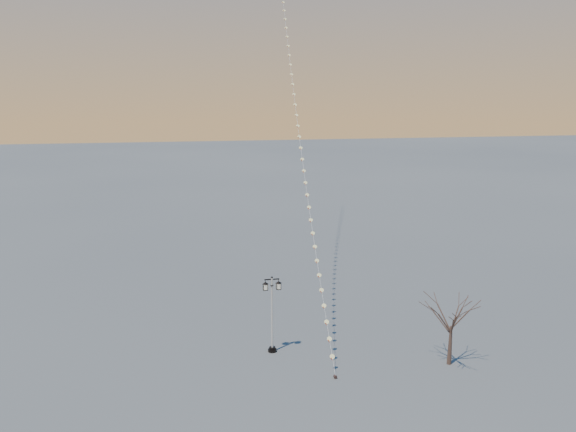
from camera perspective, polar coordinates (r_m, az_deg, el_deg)
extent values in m
plane|color=#545655|center=(31.27, 3.24, -15.81)|extent=(300.00, 300.00, 0.00)
cylinder|color=black|center=(34.39, -1.54, -12.95)|extent=(0.50, 0.50, 0.14)
cylinder|color=black|center=(34.34, -1.54, -12.74)|extent=(0.36, 0.36, 0.13)
cylinder|color=beige|center=(33.49, -1.56, -9.38)|extent=(0.12, 0.12, 4.20)
cylinder|color=black|center=(32.93, -1.57, -6.78)|extent=(0.18, 0.18, 0.05)
cube|color=black|center=(32.82, -1.58, -6.19)|extent=(0.85, 0.06, 0.05)
sphere|color=black|center=(32.79, -1.58, -6.01)|extent=(0.13, 0.13, 0.13)
pyramid|color=black|center=(32.80, -2.23, -6.45)|extent=(0.39, 0.39, 0.13)
cube|color=beige|center=(32.89, -2.22, -6.91)|extent=(0.23, 0.23, 0.30)
cube|color=black|center=(32.95, -2.22, -7.19)|extent=(0.27, 0.27, 0.04)
pyramid|color=black|center=(32.92, -0.93, -6.37)|extent=(0.39, 0.39, 0.13)
cube|color=beige|center=(33.01, -0.93, -6.83)|extent=(0.23, 0.23, 0.30)
cube|color=black|center=(33.07, -0.93, -7.10)|extent=(0.27, 0.27, 0.04)
cone|color=#493328|center=(33.70, 15.51, -12.03)|extent=(0.26, 0.26, 2.20)
cylinder|color=#301E1A|center=(31.60, 4.63, -15.34)|extent=(0.17, 0.17, 0.17)
cylinder|color=black|center=(31.59, 4.63, -15.31)|extent=(0.03, 0.03, 0.22)
cone|color=#E73F15|center=(46.80, 0.84, 11.91)|extent=(0.07, 0.07, 0.24)
cylinder|color=white|center=(31.40, 4.64, -14.64)|extent=(0.01, 0.01, 0.69)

